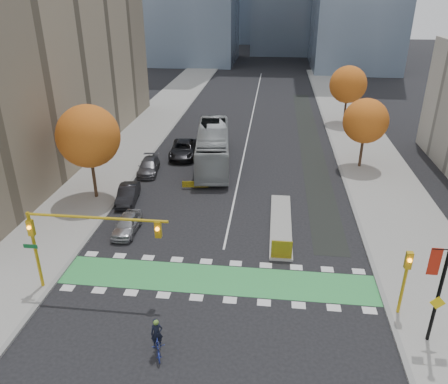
% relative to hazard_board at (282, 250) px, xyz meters
% --- Properties ---
extents(ground, '(300.00, 300.00, 0.00)m').
position_rel_hazard_board_xyz_m(ground, '(-4.00, -4.20, -0.80)').
color(ground, black).
rests_on(ground, ground).
extents(sidewalk_west, '(7.00, 120.00, 0.15)m').
position_rel_hazard_board_xyz_m(sidewalk_west, '(-17.50, 15.80, -0.73)').
color(sidewalk_west, gray).
rests_on(sidewalk_west, ground).
extents(sidewalk_east, '(7.00, 120.00, 0.15)m').
position_rel_hazard_board_xyz_m(sidewalk_east, '(9.50, 15.80, -0.73)').
color(sidewalk_east, gray).
rests_on(sidewalk_east, ground).
extents(curb_west, '(0.30, 120.00, 0.16)m').
position_rel_hazard_board_xyz_m(curb_west, '(-14.00, 15.80, -0.73)').
color(curb_west, gray).
rests_on(curb_west, ground).
extents(curb_east, '(0.30, 120.00, 0.16)m').
position_rel_hazard_board_xyz_m(curb_east, '(6.00, 15.80, -0.73)').
color(curb_east, gray).
rests_on(curb_east, ground).
extents(bike_crossing, '(20.00, 3.00, 0.01)m').
position_rel_hazard_board_xyz_m(bike_crossing, '(-4.00, -2.70, -0.79)').
color(bike_crossing, green).
rests_on(bike_crossing, ground).
extents(centre_line, '(0.15, 70.00, 0.01)m').
position_rel_hazard_board_xyz_m(centre_line, '(-4.00, 35.80, -0.80)').
color(centre_line, silver).
rests_on(centre_line, ground).
extents(bike_lane_paint, '(2.50, 50.00, 0.01)m').
position_rel_hazard_board_xyz_m(bike_lane_paint, '(3.50, 25.80, -0.80)').
color(bike_lane_paint, black).
rests_on(bike_lane_paint, ground).
extents(median_island, '(1.60, 10.00, 0.16)m').
position_rel_hazard_board_xyz_m(median_island, '(0.00, 4.80, -0.72)').
color(median_island, gray).
rests_on(median_island, ground).
extents(hazard_board, '(1.40, 0.12, 1.30)m').
position_rel_hazard_board_xyz_m(hazard_board, '(0.00, 0.00, 0.00)').
color(hazard_board, yellow).
rests_on(hazard_board, median_island).
extents(building_west, '(16.00, 44.00, 25.00)m').
position_rel_hazard_board_xyz_m(building_west, '(-28.00, 17.80, 11.70)').
color(building_west, gray).
rests_on(building_west, ground).
extents(tree_west, '(5.20, 5.20, 8.22)m').
position_rel_hazard_board_xyz_m(tree_west, '(-16.00, 7.80, 4.82)').
color(tree_west, '#332114').
rests_on(tree_west, ground).
extents(tree_east_near, '(4.40, 4.40, 7.08)m').
position_rel_hazard_board_xyz_m(tree_east_near, '(8.00, 17.80, 4.06)').
color(tree_east_near, '#332114').
rests_on(tree_east_near, ground).
extents(tree_east_far, '(4.80, 4.80, 7.65)m').
position_rel_hazard_board_xyz_m(tree_east_far, '(8.50, 33.80, 4.44)').
color(tree_east_far, '#332114').
rests_on(tree_east_far, ground).
extents(traffic_signal_west, '(8.53, 0.56, 5.20)m').
position_rel_hazard_board_xyz_m(traffic_signal_west, '(-11.93, -4.71, 3.23)').
color(traffic_signal_west, '#BF9914').
rests_on(traffic_signal_west, ground).
extents(traffic_signal_east, '(0.35, 0.43, 4.10)m').
position_rel_hazard_board_xyz_m(traffic_signal_east, '(6.50, -4.71, 1.93)').
color(traffic_signal_east, '#BF9914').
rests_on(traffic_signal_east, ground).
extents(banner_lamppost, '(1.65, 0.36, 8.28)m').
position_rel_hazard_board_xyz_m(banner_lamppost, '(7.50, -6.70, 3.81)').
color(banner_lamppost, black).
rests_on(banner_lamppost, ground).
extents(cyclist, '(1.23, 1.94, 2.11)m').
position_rel_hazard_board_xyz_m(cyclist, '(-6.16, -9.09, -0.10)').
color(cyclist, navy).
rests_on(cyclist, ground).
extents(bus, '(4.67, 13.64, 3.72)m').
position_rel_hazard_board_xyz_m(bus, '(-7.00, 17.06, 1.06)').
color(bus, '#999EA0').
rests_on(bus, ground).
extents(parked_car_a, '(1.63, 3.94, 1.34)m').
position_rel_hazard_board_xyz_m(parked_car_a, '(-11.46, 2.41, -0.13)').
color(parked_car_a, '#A1A2A6').
rests_on(parked_car_a, ground).
extents(parked_car_b, '(2.02, 4.42, 1.41)m').
position_rel_hazard_board_xyz_m(parked_car_b, '(-13.00, 7.41, -0.10)').
color(parked_car_b, black).
rests_on(parked_car_b, ground).
extents(parked_car_c, '(2.38, 4.76, 1.33)m').
position_rel_hazard_board_xyz_m(parked_car_c, '(-13.00, 13.95, -0.14)').
color(parked_car_c, '#515055').
rests_on(parked_car_c, ground).
extents(parked_car_d, '(3.17, 6.05, 1.63)m').
position_rel_hazard_board_xyz_m(parked_car_d, '(-10.50, 18.95, 0.01)').
color(parked_car_d, black).
rests_on(parked_car_d, ground).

